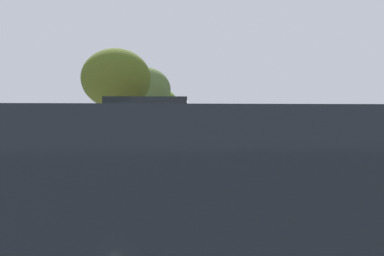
# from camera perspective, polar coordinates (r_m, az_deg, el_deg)

# --- Properties ---
(ground) EXTENTS (71.36, 71.36, 0.00)m
(ground) POSITION_cam_1_polar(r_m,az_deg,el_deg) (18.63, 0.68, -3.48)
(ground) COLOR #363636
(sidewalk) EXTENTS (3.56, 44.60, 0.13)m
(sidewalk) POSITION_cam_1_polar(r_m,az_deg,el_deg) (18.99, -11.40, -3.22)
(sidewalk) COLOR #9D8FA2
(sidewalk) RESTS_ON ground
(curb_edge) EXTENTS (0.16, 44.60, 0.13)m
(curb_edge) POSITION_cam_1_polar(r_m,az_deg,el_deg) (18.72, -5.80, -3.27)
(curb_edge) COLOR gray
(curb_edge) RESTS_ON ground
(lane_stripe_centre) EXTENTS (0.14, 44.20, 0.01)m
(lane_stripe_centre) POSITION_cam_1_polar(r_m,az_deg,el_deg) (19.03, 8.32, -3.39)
(lane_stripe_centre) COLOR white
(lane_stripe_centre) RESTS_ON ground
(lane_stripe_bike_edge) EXTENTS (0.12, 44.60, 0.01)m
(lane_stripe_bike_edge) POSITION_cam_1_polar(r_m,az_deg,el_deg) (18.63, -1.29, -3.47)
(lane_stripe_bike_edge) COLOR white
(lane_stripe_bike_edge) RESTS_ON ground
(parked_sedan_white_nearest) EXTENTS (2.04, 4.50, 1.52)m
(parked_sedan_white_nearest) POSITION_cam_1_polar(r_m,az_deg,el_deg) (35.31, -1.19, -0.07)
(parked_sedan_white_nearest) COLOR white
(parked_sedan_white_nearest) RESTS_ON ground
(parked_sedan_grey_second) EXTENTS (1.92, 4.44, 1.52)m
(parked_sedan_grey_second) POSITION_cam_1_polar(r_m,az_deg,el_deg) (25.30, -1.84, -0.55)
(parked_sedan_grey_second) COLOR slate
(parked_sedan_grey_second) RESTS_ON ground
(parked_suv_black_mid) EXTENTS (2.06, 4.74, 1.99)m
(parked_suv_black_mid) POSITION_cam_1_polar(r_m,az_deg,el_deg) (15.07, -3.13, -0.68)
(parked_suv_black_mid) COLOR black
(parked_suv_black_mid) RESTS_ON ground
(parked_suv_red_far) EXTENTS (1.99, 4.71, 1.99)m
(parked_suv_red_far) POSITION_cam_1_polar(r_m,az_deg,el_deg) (8.65, -6.28, -2.05)
(parked_suv_red_far) COLOR maroon
(parked_suv_red_far) RESTS_ON ground
(bicycle_at_curb) EXTENTS (1.39, 1.10, 0.74)m
(bicycle_at_curb) POSITION_cam_1_polar(r_m,az_deg,el_deg) (19.83, -4.12, -2.14)
(bicycle_at_curb) COLOR black
(bicycle_at_curb) RESTS_ON ground
(cyclist_with_backpack) EXTENTS (0.54, 0.55, 1.75)m
(cyclist_with_backpack) POSITION_cam_1_polar(r_m,az_deg,el_deg) (20.25, -4.65, -0.09)
(cyclist_with_backpack) COLOR #C6B284
(cyclist_with_backpack) RESTS_ON ground
(street_tree_near_cyclist) EXTENTS (3.29, 3.29, 4.47)m
(street_tree_near_cyclist) POSITION_cam_1_polar(r_m,az_deg,el_deg) (34.87, -5.06, 4.01)
(street_tree_near_cyclist) COLOR brown
(street_tree_near_cyclist) RESTS_ON sidewalk
(street_tree_mid_block) EXTENTS (3.40, 3.40, 4.79)m
(street_tree_mid_block) POSITION_cam_1_polar(r_m,az_deg,el_deg) (22.93, -7.69, 6.05)
(street_tree_mid_block) COLOR #4A4431
(street_tree_mid_block) RESTS_ON sidewalk
(street_tree_far_end) EXTENTS (2.77, 2.77, 4.28)m
(street_tree_far_end) POSITION_cam_1_polar(r_m,az_deg,el_deg) (14.83, -11.96, 7.58)
(street_tree_far_end) COLOR #493D2A
(street_tree_far_end) RESTS_ON sidewalk
(pedestrian_on_phone) EXTENTS (0.31, 0.61, 1.59)m
(pedestrian_on_phone) POSITION_cam_1_polar(r_m,az_deg,el_deg) (31.17, -7.65, 0.26)
(pedestrian_on_phone) COLOR black
(pedestrian_on_phone) RESTS_ON sidewalk
(fire_hydrant) EXTENTS (0.22, 0.22, 0.84)m
(fire_hydrant) POSITION_cam_1_polar(r_m,az_deg,el_deg) (11.68, -11.44, -3.56)
(fire_hydrant) COLOR red
(fire_hydrant) RESTS_ON sidewalk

